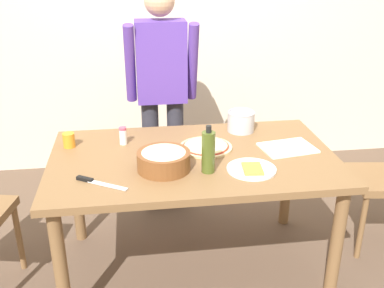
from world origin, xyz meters
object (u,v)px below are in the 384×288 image
(dining_table, at_px, (193,170))
(cutting_board_white, at_px, (288,148))
(pizza_raw_on_board, at_px, (206,147))
(plate_with_slice, at_px, (252,169))
(popcorn_bowl, at_px, (164,159))
(cup_orange, at_px, (69,140))
(chef_knife, at_px, (95,182))
(steel_pot, at_px, (241,121))
(person_cook, at_px, (162,88))
(olive_oil_bottle, at_px, (208,152))
(salt_shaker, at_px, (123,136))

(dining_table, bearing_deg, cutting_board_white, 2.04)
(pizza_raw_on_board, bearing_deg, cutting_board_white, -8.83)
(plate_with_slice, relative_size, cutting_board_white, 0.87)
(popcorn_bowl, relative_size, cup_orange, 3.29)
(plate_with_slice, distance_m, chef_knife, 0.80)
(dining_table, bearing_deg, steel_pot, 43.44)
(person_cook, distance_m, steel_pot, 0.64)
(pizza_raw_on_board, bearing_deg, chef_knife, -150.41)
(pizza_raw_on_board, height_order, cutting_board_white, pizza_raw_on_board)
(person_cook, bearing_deg, plate_with_slice, -68.20)
(person_cook, height_order, olive_oil_bottle, person_cook)
(plate_with_slice, height_order, cutting_board_white, plate_with_slice)
(dining_table, xyz_separation_m, popcorn_bowl, (-0.18, -0.15, 0.15))
(popcorn_bowl, height_order, cup_orange, popcorn_bowl)
(popcorn_bowl, xyz_separation_m, cup_orange, (-0.53, 0.37, -0.02))
(dining_table, xyz_separation_m, pizza_raw_on_board, (0.09, 0.09, 0.10))
(plate_with_slice, bearing_deg, dining_table, 141.04)
(dining_table, relative_size, person_cook, 0.99)
(pizza_raw_on_board, bearing_deg, olive_oil_bottle, -97.26)
(dining_table, height_order, olive_oil_bottle, olive_oil_bottle)
(person_cook, distance_m, salt_shaker, 0.61)
(olive_oil_bottle, distance_m, chef_knife, 0.59)
(plate_with_slice, relative_size, cup_orange, 3.06)
(pizza_raw_on_board, xyz_separation_m, chef_knife, (-0.61, -0.35, -0.00))
(olive_oil_bottle, height_order, salt_shaker, olive_oil_bottle)
(olive_oil_bottle, height_order, steel_pot, olive_oil_bottle)
(olive_oil_bottle, bearing_deg, person_cook, 99.68)
(cup_orange, bearing_deg, pizza_raw_on_board, -9.32)
(olive_oil_bottle, distance_m, salt_shaker, 0.61)
(olive_oil_bottle, relative_size, salt_shaker, 2.42)
(person_cook, relative_size, olive_oil_bottle, 6.33)
(dining_table, distance_m, cup_orange, 0.75)
(plate_with_slice, height_order, cup_orange, cup_orange)
(cup_orange, xyz_separation_m, salt_shaker, (0.31, -0.00, 0.01))
(dining_table, height_order, popcorn_bowl, popcorn_bowl)
(plate_with_slice, relative_size, salt_shaker, 2.45)
(plate_with_slice, xyz_separation_m, cutting_board_white, (0.28, 0.24, -0.00))
(salt_shaker, distance_m, chef_knife, 0.50)
(salt_shaker, xyz_separation_m, chef_knife, (-0.14, -0.48, -0.05))
(dining_table, relative_size, olive_oil_bottle, 6.25)
(olive_oil_bottle, bearing_deg, cutting_board_white, 23.89)
(pizza_raw_on_board, height_order, plate_with_slice, plate_with_slice)
(salt_shaker, bearing_deg, plate_with_slice, -33.84)
(dining_table, distance_m, popcorn_bowl, 0.28)
(olive_oil_bottle, relative_size, cutting_board_white, 0.85)
(popcorn_bowl, height_order, cutting_board_white, popcorn_bowl)
(cutting_board_white, bearing_deg, cup_orange, 170.86)
(person_cook, distance_m, cup_orange, 0.81)
(plate_with_slice, bearing_deg, steel_pot, 82.34)
(steel_pot, xyz_separation_m, salt_shaker, (-0.74, -0.11, -0.01))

